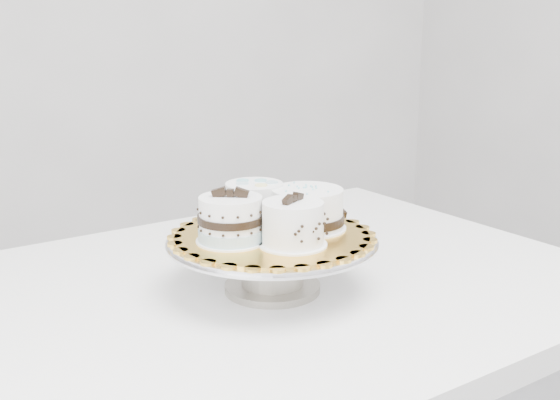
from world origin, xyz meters
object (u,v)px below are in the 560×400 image
table (232,329)px  cake_ribbon (308,210)px  cake_board (272,236)px  cake_banded (231,221)px  cake_swirl (293,225)px  cake_dots (254,203)px  cake_stand (272,254)px

table → cake_ribbon: size_ratio=9.96×
cake_board → cake_banded: cake_banded is taller
cake_swirl → cake_dots: 0.13m
cake_stand → cake_banded: size_ratio=2.51×
cake_dots → table: bearing=-175.0°
cake_dots → cake_swirl: bearing=-112.7°
cake_board → cake_banded: bearing=-179.2°
cake_board → cake_dots: (0.00, 0.07, 0.04)m
table → cake_board: cake_board is taller
cake_board → cake_ribbon: (0.07, 0.00, 0.03)m
cake_stand → cake_board: bearing=0.0°
cake_dots → cake_banded: bearing=-160.1°
cake_board → cake_dots: 0.08m
cake_stand → cake_dots: (0.00, 0.07, 0.07)m
cake_banded → cake_dots: (0.08, 0.07, 0.00)m
cake_board → cake_banded: size_ratio=2.30×
cake_stand → cake_dots: 0.10m
table → cake_banded: 0.20m
cake_board → cake_ribbon: 0.08m
cake_swirl → cake_dots: bearing=60.3°
table → cake_board: size_ratio=4.33×
cake_stand → cake_board: cake_board is taller
table → cake_ribbon: bearing=-21.1°
cake_stand → cake_swirl: 0.09m
table → cake_swirl: size_ratio=10.62×
cake_ribbon → cake_dots: bearing=135.2°
cake_ribbon → table: bearing=165.2°
cake_swirl → cake_board: bearing=61.9°
cake_stand → cake_banded: 0.10m
table → cake_dots: cake_dots is taller
cake_banded → cake_ribbon: bearing=35.4°
cake_dots → cake_ribbon: bearing=-67.6°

